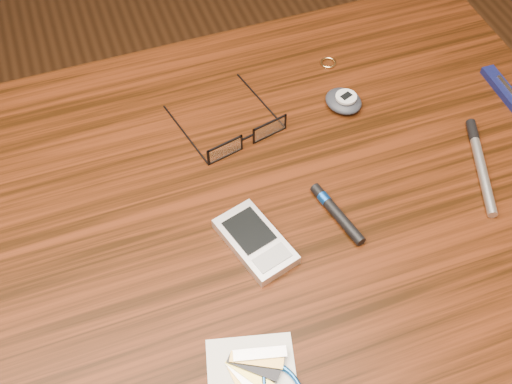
{
  "coord_description": "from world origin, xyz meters",
  "views": [
    {
      "loc": [
        -0.13,
        -0.43,
        1.41
      ],
      "look_at": [
        0.03,
        0.03,
        0.76
      ],
      "focal_mm": 45.0,
      "sensor_mm": 36.0,
      "label": 1
    }
  ],
  "objects_px": {
    "silver_pen": "(479,159)",
    "pda_phone": "(255,241)",
    "desk": "(239,263)",
    "pedometer": "(344,101)",
    "pocket_knife": "(503,88)",
    "eyeglasses": "(245,136)"
  },
  "relations": [
    {
      "from": "silver_pen",
      "to": "pda_phone",
      "type": "bearing_deg",
      "value": -176.09
    },
    {
      "from": "desk",
      "to": "silver_pen",
      "type": "relative_size",
      "value": 6.61
    },
    {
      "from": "pda_phone",
      "to": "silver_pen",
      "type": "relative_size",
      "value": 0.77
    },
    {
      "from": "pedometer",
      "to": "pocket_knife",
      "type": "relative_size",
      "value": 0.77
    },
    {
      "from": "eyeglasses",
      "to": "silver_pen",
      "type": "distance_m",
      "value": 0.31
    },
    {
      "from": "eyeglasses",
      "to": "pocket_knife",
      "type": "height_order",
      "value": "eyeglasses"
    },
    {
      "from": "pocket_knife",
      "to": "silver_pen",
      "type": "bearing_deg",
      "value": -134.79
    },
    {
      "from": "desk",
      "to": "eyeglasses",
      "type": "height_order",
      "value": "eyeglasses"
    },
    {
      "from": "pda_phone",
      "to": "silver_pen",
      "type": "height_order",
      "value": "pda_phone"
    },
    {
      "from": "eyeglasses",
      "to": "pocket_knife",
      "type": "xyz_separation_m",
      "value": [
        0.38,
        -0.03,
        -0.01
      ]
    },
    {
      "from": "desk",
      "to": "pedometer",
      "type": "height_order",
      "value": "pedometer"
    },
    {
      "from": "eyeglasses",
      "to": "silver_pen",
      "type": "xyz_separation_m",
      "value": [
        0.28,
        -0.14,
        -0.01
      ]
    },
    {
      "from": "eyeglasses",
      "to": "pedometer",
      "type": "height_order",
      "value": "eyeglasses"
    },
    {
      "from": "desk",
      "to": "pda_phone",
      "type": "height_order",
      "value": "pda_phone"
    },
    {
      "from": "eyeglasses",
      "to": "pedometer",
      "type": "xyz_separation_m",
      "value": [
        0.15,
        0.02,
        -0.0
      ]
    },
    {
      "from": "pedometer",
      "to": "pocket_knife",
      "type": "xyz_separation_m",
      "value": [
        0.23,
        -0.05,
        -0.0
      ]
    },
    {
      "from": "desk",
      "to": "pda_phone",
      "type": "relative_size",
      "value": 8.63
    },
    {
      "from": "pedometer",
      "to": "silver_pen",
      "type": "distance_m",
      "value": 0.2
    },
    {
      "from": "pedometer",
      "to": "pda_phone",
      "type": "bearing_deg",
      "value": -137.94
    },
    {
      "from": "pocket_knife",
      "to": "silver_pen",
      "type": "distance_m",
      "value": 0.15
    },
    {
      "from": "desk",
      "to": "pedometer",
      "type": "xyz_separation_m",
      "value": [
        0.21,
        0.14,
        0.11
      ]
    },
    {
      "from": "desk",
      "to": "pocket_knife",
      "type": "distance_m",
      "value": 0.46
    }
  ]
}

